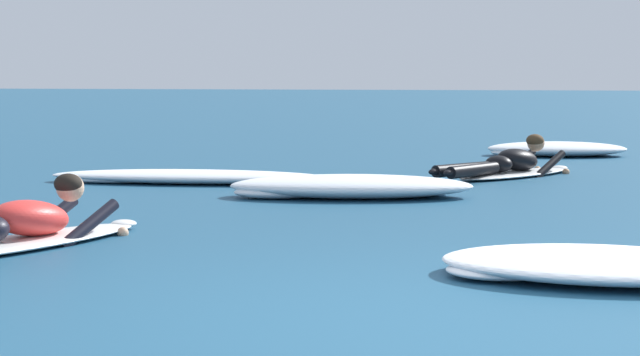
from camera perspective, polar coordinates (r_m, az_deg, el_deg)
The scene contains 7 objects.
ground_plane at distance 15.53m, azimuth 8.97°, elevation 0.77°, with size 120.00×120.00×0.00m, color navy.
surfer_near at distance 8.20m, azimuth -15.33°, elevation -2.54°, with size 1.36×2.57×0.54m.
surfer_far at distance 13.41m, azimuth 9.62°, elevation 0.63°, with size 1.75×2.29×0.55m.
whitewater_front at distance 11.12m, azimuth 1.63°, elevation -0.45°, with size 2.54×1.33×0.23m.
whitewater_mid_left at distance 16.94m, azimuth 11.98°, elevation 1.44°, with size 2.15×1.34×0.21m.
whitewater_mid_right at distance 12.61m, azimuth -6.63°, elevation 0.06°, with size 3.24×0.97×0.15m.
whitewater_back at distance 7.00m, azimuth 14.05°, elevation -4.31°, with size 1.98×1.24×0.18m.
Camera 1 is at (0.45, -5.47, 1.25)m, focal length 62.84 mm.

